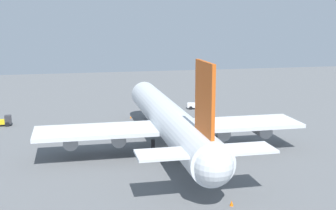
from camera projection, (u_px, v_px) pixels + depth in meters
The scene contains 6 objects.
ground_plane at pixel (168, 149), 87.04m from camera, with size 247.80×247.80×0.00m, color slate.
cargo_airplane at pixel (168, 119), 85.72m from camera, with size 61.95×49.58×19.26m.
baggage_tug at pixel (2, 121), 104.84m from camera, with size 2.45×4.92×2.46m.
pushback_tractor at pixel (197, 105), 124.22m from camera, with size 3.54×5.43×2.27m.
safety_cone_nose at pixel (131, 117), 112.96m from camera, with size 0.42×0.42×0.60m, color orange.
safety_cone_tail at pixel (232, 203), 60.83m from camera, with size 0.53×0.53×0.76m, color orange.
Camera 1 is at (-81.78, 17.89, 25.29)m, focal length 48.03 mm.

